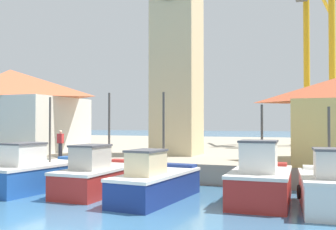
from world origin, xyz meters
name	(u,v)px	position (x,y,z in m)	size (l,w,h in m)	color
ground_plane	(71,222)	(0.00, 0.00, 0.00)	(300.00, 300.00, 0.00)	#386689
quay_wharf	(238,149)	(0.00, 28.28, 0.51)	(120.00, 40.00, 1.02)	#9E937F
fishing_boat_left_outer	(38,173)	(-4.80, 4.43, 0.75)	(2.75, 5.47, 4.27)	#2356A8
fishing_boat_left_inner	(101,176)	(-1.76, 4.80, 0.73)	(2.13, 5.24, 4.43)	#AD2823
fishing_boat_mid_left	(156,183)	(1.18, 3.99, 0.70)	(2.24, 5.12, 4.31)	navy
fishing_boat_center	(261,182)	(5.09, 4.95, 0.81)	(2.32, 4.38, 3.78)	#AD2823
fishing_boat_mid_right	(331,188)	(7.56, 4.46, 0.77)	(2.33, 4.30, 3.64)	silver
clock_tower	(177,33)	(-1.30, 13.70, 8.90)	(3.31, 3.31, 16.46)	beige
warehouse_left	(10,109)	(-14.21, 12.94, 4.10)	(10.40, 6.94, 6.03)	silver
port_crane_near	(331,51)	(8.49, 26.93, 9.37)	(4.69, 8.09, 21.07)	#976E11
port_crane_far	(308,76)	(6.56, 28.36, 7.49)	(3.88, 10.97, 16.98)	#976E11
dock_worker_near_tower	(60,143)	(-6.89, 9.00, 1.87)	(0.34, 0.22, 1.62)	#33333D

